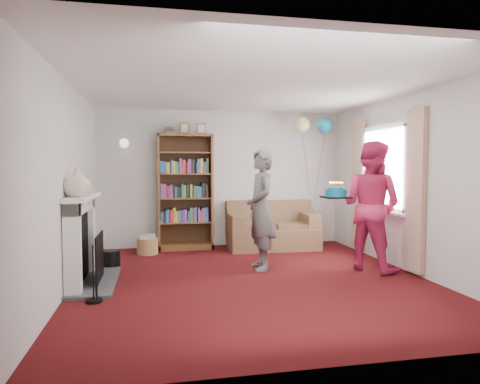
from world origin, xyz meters
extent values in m
plane|color=#340907|center=(0.00, 0.00, 0.00)|extent=(5.00, 5.00, 0.00)
cube|color=silver|center=(0.00, 2.51, 1.25)|extent=(4.50, 0.02, 2.50)
cube|color=silver|center=(-2.26, 0.00, 1.25)|extent=(0.02, 5.00, 2.50)
cube|color=silver|center=(2.26, 0.00, 1.25)|extent=(0.02, 5.00, 2.50)
cube|color=white|center=(0.00, 0.00, 2.50)|extent=(4.50, 5.00, 0.01)
cube|color=#3F3F42|center=(-2.00, 0.20, 0.02)|extent=(0.55, 1.40, 0.04)
cube|color=white|center=(-2.15, -0.35, 0.53)|extent=(0.18, 0.14, 1.06)
cube|color=white|center=(-2.15, 0.75, 0.53)|extent=(0.18, 0.14, 1.06)
cube|color=white|center=(-2.15, 0.20, 1.00)|extent=(0.18, 1.24, 0.16)
cube|color=white|center=(-2.12, 0.20, 1.10)|extent=(0.28, 1.35, 0.05)
cube|color=black|center=(-2.17, 0.20, 0.48)|extent=(0.10, 0.80, 0.86)
cube|color=black|center=(-1.93, 0.20, 0.33)|extent=(0.02, 0.70, 0.60)
cylinder|color=black|center=(-1.90, -0.58, 0.32)|extent=(0.18, 0.18, 0.64)
cylinder|color=black|center=(-1.87, 1.00, 0.13)|extent=(0.26, 0.26, 0.26)
cube|color=white|center=(2.21, 0.60, 2.08)|extent=(0.08, 1.30, 0.08)
cube|color=white|center=(2.21, 0.60, 0.82)|extent=(0.08, 1.30, 0.08)
cube|color=white|center=(2.24, 0.60, 1.45)|extent=(0.01, 1.15, 1.20)
cube|color=white|center=(2.18, 0.60, 0.79)|extent=(0.14, 1.32, 0.04)
cube|color=#BCAD8E|center=(2.20, -0.22, 1.15)|extent=(0.07, 0.38, 2.20)
cube|color=#BCAD8E|center=(2.20, 1.42, 1.15)|extent=(0.07, 0.38, 2.20)
cylinder|color=gold|center=(-1.75, 2.45, 1.90)|extent=(0.04, 0.12, 0.04)
sphere|color=white|center=(-1.75, 2.36, 1.88)|extent=(0.16, 0.16, 0.16)
cube|color=#472B14|center=(-0.70, 2.46, 1.02)|extent=(0.97, 0.04, 2.04)
cube|color=brown|center=(-1.17, 2.27, 1.02)|extent=(0.04, 0.42, 2.04)
cube|color=brown|center=(-0.24, 2.27, 1.02)|extent=(0.04, 0.42, 2.04)
cube|color=brown|center=(-0.70, 2.27, 2.02)|extent=(0.97, 0.42, 0.04)
cube|color=brown|center=(-0.70, 2.27, 0.05)|extent=(0.97, 0.42, 0.10)
cube|color=brown|center=(-0.70, 2.27, 0.48)|extent=(0.89, 0.38, 0.03)
cube|color=brown|center=(-0.70, 2.27, 0.91)|extent=(0.89, 0.38, 0.02)
cube|color=brown|center=(-0.70, 2.27, 1.34)|extent=(0.89, 0.38, 0.02)
cube|color=brown|center=(-0.70, 2.27, 1.72)|extent=(0.89, 0.38, 0.02)
cube|color=maroon|center=(-0.97, 2.25, 2.10)|extent=(0.16, 0.22, 0.12)
cube|color=brown|center=(-0.70, 2.32, 2.15)|extent=(0.16, 0.02, 0.20)
cube|color=brown|center=(-0.40, 2.32, 2.15)|extent=(0.16, 0.02, 0.20)
cube|color=brown|center=(0.84, 2.00, 0.19)|extent=(1.59, 0.84, 0.37)
cube|color=brown|center=(0.84, 2.30, 0.51)|extent=(1.59, 0.24, 0.65)
cube|color=brown|center=(0.17, 2.00, 0.37)|extent=(0.24, 0.79, 0.51)
cube|color=brown|center=(1.51, 2.00, 0.37)|extent=(0.24, 0.79, 0.51)
cube|color=brown|center=(0.49, 1.92, 0.40)|extent=(0.67, 0.54, 0.12)
cube|color=brown|center=(1.20, 1.92, 0.40)|extent=(0.67, 0.54, 0.12)
cylinder|color=#A8824E|center=(-1.37, 1.93, 0.13)|extent=(0.36, 0.36, 0.27)
cube|color=beige|center=(-1.37, 1.93, 0.30)|extent=(0.25, 0.20, 0.06)
imported|color=black|center=(0.25, 0.54, 0.86)|extent=(0.43, 0.64, 1.73)
imported|color=#C12655|center=(1.78, 0.20, 0.92)|extent=(1.06, 1.12, 1.83)
cube|color=black|center=(1.24, 0.18, 1.05)|extent=(0.35, 0.35, 0.02)
cylinder|color=#0A607F|center=(1.24, 0.18, 1.11)|extent=(0.29, 0.29, 0.10)
cylinder|color=#0A607F|center=(1.24, 0.18, 1.17)|extent=(0.21, 0.21, 0.04)
cylinder|color=#E6667D|center=(1.32, 0.18, 1.20)|extent=(0.01, 0.01, 0.09)
sphere|color=orange|center=(1.32, 0.18, 1.25)|extent=(0.02, 0.02, 0.02)
cylinder|color=#E6667D|center=(1.31, 0.22, 1.20)|extent=(0.01, 0.01, 0.09)
sphere|color=orange|center=(1.31, 0.22, 1.25)|extent=(0.02, 0.02, 0.02)
cylinder|color=#E6667D|center=(1.29, 0.25, 1.20)|extent=(0.01, 0.01, 0.09)
sphere|color=orange|center=(1.29, 0.25, 1.25)|extent=(0.02, 0.02, 0.02)
cylinder|color=#E6667D|center=(1.25, 0.27, 1.20)|extent=(0.01, 0.01, 0.09)
sphere|color=orange|center=(1.25, 0.27, 1.25)|extent=(0.02, 0.02, 0.02)
cylinder|color=#E6667D|center=(1.20, 0.26, 1.20)|extent=(0.01, 0.01, 0.09)
sphere|color=orange|center=(1.20, 0.26, 1.25)|extent=(0.02, 0.02, 0.02)
cylinder|color=#E6667D|center=(1.17, 0.24, 1.20)|extent=(0.01, 0.01, 0.09)
sphere|color=orange|center=(1.17, 0.24, 1.25)|extent=(0.02, 0.02, 0.02)
cylinder|color=#E6667D|center=(1.15, 0.20, 1.20)|extent=(0.01, 0.01, 0.09)
sphere|color=orange|center=(1.15, 0.20, 1.25)|extent=(0.02, 0.02, 0.02)
cylinder|color=#E6667D|center=(1.15, 0.16, 1.20)|extent=(0.01, 0.01, 0.09)
sphere|color=orange|center=(1.15, 0.16, 1.25)|extent=(0.02, 0.02, 0.02)
cylinder|color=#E6667D|center=(1.17, 0.12, 1.20)|extent=(0.01, 0.01, 0.09)
sphere|color=orange|center=(1.17, 0.12, 1.25)|extent=(0.02, 0.02, 0.02)
cylinder|color=#E6667D|center=(1.20, 0.10, 1.20)|extent=(0.01, 0.01, 0.09)
sphere|color=orange|center=(1.20, 0.10, 1.25)|extent=(0.02, 0.02, 0.02)
cylinder|color=#E6667D|center=(1.25, 0.09, 1.20)|extent=(0.01, 0.01, 0.09)
sphere|color=orange|center=(1.25, 0.09, 1.25)|extent=(0.02, 0.02, 0.02)
cylinder|color=#E6667D|center=(1.29, 0.11, 1.20)|extent=(0.01, 0.01, 0.09)
sphere|color=orange|center=(1.29, 0.11, 1.25)|extent=(0.02, 0.02, 0.02)
cylinder|color=#E6667D|center=(1.31, 0.14, 1.20)|extent=(0.01, 0.01, 0.09)
sphere|color=orange|center=(1.31, 0.14, 1.25)|extent=(0.02, 0.02, 0.02)
sphere|color=#3F3F3F|center=(1.51, 1.80, 0.66)|extent=(0.02, 0.02, 0.02)
sphere|color=teal|center=(1.83, 2.03, 2.22)|extent=(0.29, 0.29, 0.29)
sphere|color=#F0F093|center=(1.39, 2.03, 2.22)|extent=(0.29, 0.29, 0.29)
imported|color=beige|center=(-2.12, -0.15, 1.30)|extent=(0.40, 0.40, 0.34)
camera|label=1|loc=(-1.23, -5.37, 1.48)|focal=32.00mm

